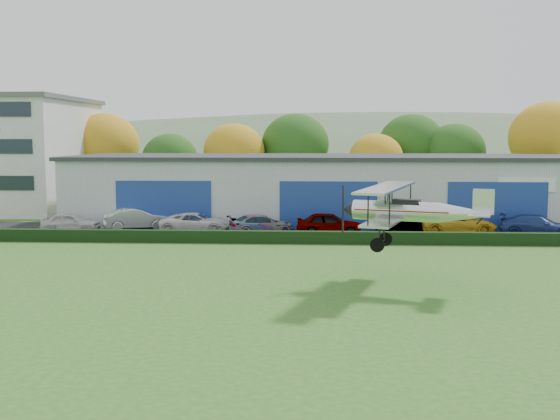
{
  "coord_description": "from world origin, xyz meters",
  "views": [
    {
      "loc": [
        4.07,
        -25.96,
        6.82
      ],
      "look_at": [
        2.21,
        9.03,
        2.94
      ],
      "focal_mm": 42.84,
      "sensor_mm": 36.0,
      "label": 1
    }
  ],
  "objects_px": {
    "hangar": "(327,188)",
    "car_1": "(137,219)",
    "car_4": "(329,223)",
    "car_5": "(408,222)",
    "car_0": "(71,222)",
    "biplane": "(408,209)",
    "car_3": "(261,224)",
    "car_2": "(196,223)",
    "car_6": "(458,223)",
    "car_7": "(538,226)"
  },
  "relations": [
    {
      "from": "car_0",
      "to": "car_1",
      "type": "relative_size",
      "value": 0.85
    },
    {
      "from": "car_4",
      "to": "car_7",
      "type": "height_order",
      "value": "car_4"
    },
    {
      "from": "car_5",
      "to": "car_2",
      "type": "bearing_deg",
      "value": 96.81
    },
    {
      "from": "hangar",
      "to": "biplane",
      "type": "bearing_deg",
      "value": -82.46
    },
    {
      "from": "car_0",
      "to": "car_3",
      "type": "relative_size",
      "value": 0.88
    },
    {
      "from": "car_0",
      "to": "car_5",
      "type": "relative_size",
      "value": 0.84
    },
    {
      "from": "car_1",
      "to": "biplane",
      "type": "distance_m",
      "value": 24.91
    },
    {
      "from": "car_5",
      "to": "biplane",
      "type": "distance_m",
      "value": 17.62
    },
    {
      "from": "car_1",
      "to": "car_4",
      "type": "xyz_separation_m",
      "value": [
        13.96,
        -1.64,
        -0.02
      ]
    },
    {
      "from": "car_4",
      "to": "car_6",
      "type": "xyz_separation_m",
      "value": [
        9.0,
        0.73,
        -0.03
      ]
    },
    {
      "from": "hangar",
      "to": "car_5",
      "type": "relative_size",
      "value": 8.44
    },
    {
      "from": "car_2",
      "to": "car_4",
      "type": "relative_size",
      "value": 1.13
    },
    {
      "from": "car_5",
      "to": "biplane",
      "type": "height_order",
      "value": "biplane"
    },
    {
      "from": "car_3",
      "to": "car_5",
      "type": "distance_m",
      "value": 10.35
    },
    {
      "from": "car_0",
      "to": "car_2",
      "type": "xyz_separation_m",
      "value": [
        8.95,
        0.13,
        0.01
      ]
    },
    {
      "from": "car_0",
      "to": "biplane",
      "type": "distance_m",
      "value": 27.15
    },
    {
      "from": "car_0",
      "to": "car_6",
      "type": "bearing_deg",
      "value": -90.61
    },
    {
      "from": "car_0",
      "to": "car_4",
      "type": "height_order",
      "value": "car_4"
    },
    {
      "from": "car_2",
      "to": "car_4",
      "type": "distance_m",
      "value": 9.35
    },
    {
      "from": "car_1",
      "to": "biplane",
      "type": "relative_size",
      "value": 0.63
    },
    {
      "from": "car_7",
      "to": "car_6",
      "type": "bearing_deg",
      "value": 100.06
    },
    {
      "from": "car_3",
      "to": "car_1",
      "type": "bearing_deg",
      "value": 59.04
    },
    {
      "from": "car_0",
      "to": "car_1",
      "type": "distance_m",
      "value": 4.6
    },
    {
      "from": "car_1",
      "to": "car_3",
      "type": "xyz_separation_m",
      "value": [
        9.27,
        -1.76,
        -0.11
      ]
    },
    {
      "from": "car_2",
      "to": "car_5",
      "type": "height_order",
      "value": "car_5"
    },
    {
      "from": "hangar",
      "to": "car_2",
      "type": "distance_m",
      "value": 12.24
    },
    {
      "from": "car_0",
      "to": "car_3",
      "type": "xyz_separation_m",
      "value": [
        13.61,
        -0.25,
        -0.02
      ]
    },
    {
      "from": "hangar",
      "to": "car_5",
      "type": "height_order",
      "value": "hangar"
    },
    {
      "from": "car_0",
      "to": "car_5",
      "type": "height_order",
      "value": "car_5"
    },
    {
      "from": "car_7",
      "to": "hangar",
      "type": "bearing_deg",
      "value": 80.48
    },
    {
      "from": "car_2",
      "to": "car_3",
      "type": "xyz_separation_m",
      "value": [
        4.66,
        -0.38,
        -0.03
      ]
    },
    {
      "from": "car_0",
      "to": "car_4",
      "type": "bearing_deg",
      "value": -92.28
    },
    {
      "from": "hangar",
      "to": "car_3",
      "type": "xyz_separation_m",
      "value": [
        -4.67,
        -8.08,
        -1.93
      ]
    },
    {
      "from": "hangar",
      "to": "biplane",
      "type": "xyz_separation_m",
      "value": [
        3.2,
        -24.19,
        0.93
      ]
    },
    {
      "from": "car_3",
      "to": "car_7",
      "type": "bearing_deg",
      "value": -110.46
    },
    {
      "from": "car_0",
      "to": "car_5",
      "type": "xyz_separation_m",
      "value": [
        23.9,
        0.88,
        0.1
      ]
    },
    {
      "from": "car_3",
      "to": "car_4",
      "type": "height_order",
      "value": "car_4"
    },
    {
      "from": "car_4",
      "to": "car_5",
      "type": "distance_m",
      "value": 5.69
    },
    {
      "from": "car_1",
      "to": "car_3",
      "type": "bearing_deg",
      "value": -122.16
    },
    {
      "from": "car_6",
      "to": "car_5",
      "type": "bearing_deg",
      "value": 83.05
    },
    {
      "from": "hangar",
      "to": "car_0",
      "type": "relative_size",
      "value": 9.99
    },
    {
      "from": "car_4",
      "to": "car_7",
      "type": "bearing_deg",
      "value": -93.16
    },
    {
      "from": "car_3",
      "to": "biplane",
      "type": "bearing_deg",
      "value": -174.15
    },
    {
      "from": "biplane",
      "to": "car_5",
      "type": "bearing_deg",
      "value": 99.36
    },
    {
      "from": "biplane",
      "to": "car_2",
      "type": "bearing_deg",
      "value": 144.57
    },
    {
      "from": "car_1",
      "to": "car_6",
      "type": "height_order",
      "value": "car_1"
    },
    {
      "from": "hangar",
      "to": "car_1",
      "type": "distance_m",
      "value": 15.41
    },
    {
      "from": "hangar",
      "to": "biplane",
      "type": "relative_size",
      "value": 5.33
    },
    {
      "from": "car_2",
      "to": "car_5",
      "type": "relative_size",
      "value": 1.05
    },
    {
      "from": "hangar",
      "to": "car_5",
      "type": "distance_m",
      "value": 9.13
    }
  ]
}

